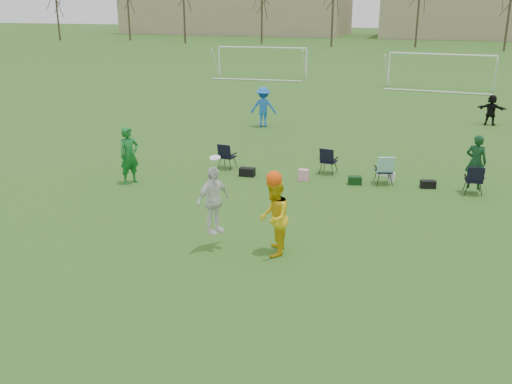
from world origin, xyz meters
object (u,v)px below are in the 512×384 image
at_px(fielder_green_near, 129,155).
at_px(fielder_blue, 263,107).
at_px(fielder_black, 491,110).
at_px(goal_mid, 442,61).
at_px(goal_left, 262,54).
at_px(center_contest, 253,211).

xyz_separation_m(fielder_green_near, fielder_blue, (1.52, 10.34, 0.00)).
bearing_deg(fielder_black, fielder_blue, 31.81).
relative_size(fielder_green_near, fielder_black, 1.27).
bearing_deg(goal_mid, goal_left, 175.87).
distance_m(fielder_black, goal_left, 22.15).
bearing_deg(fielder_blue, fielder_black, -172.18).
relative_size(fielder_blue, fielder_black, 1.28).
bearing_deg(center_contest, goal_mid, 83.04).
xyz_separation_m(fielder_green_near, goal_mid, (9.59, 26.79, 0.94)).
xyz_separation_m(fielder_green_near, center_contest, (5.81, -4.11, 0.12)).
relative_size(fielder_black, goal_mid, 0.21).
distance_m(fielder_black, center_contest, 19.53).
height_order(center_contest, goal_mid, same).
distance_m(center_contest, goal_left, 34.45).
height_order(fielder_green_near, goal_mid, goal_mid).
height_order(fielder_green_near, center_contest, center_contest).
bearing_deg(fielder_green_near, goal_left, 36.58).
height_order(fielder_green_near, fielder_black, fielder_green_near).
relative_size(center_contest, goal_left, 0.33).
bearing_deg(goal_left, fielder_blue, -77.16).
xyz_separation_m(center_contest, goal_mid, (3.77, 30.89, 0.82)).
height_order(center_contest, goal_left, same).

